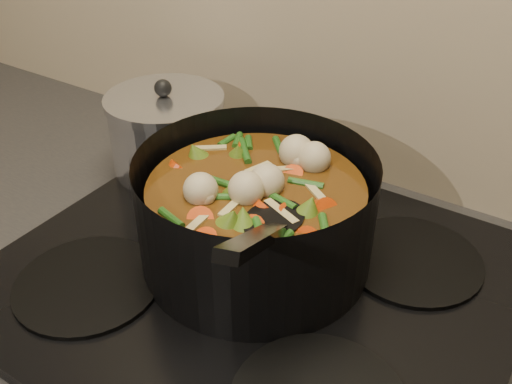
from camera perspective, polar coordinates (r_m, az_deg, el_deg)
The scene contains 3 objects.
stovetop at distance 0.74m, azimuth -0.18°, elevation -8.58°, with size 0.62×0.54×0.03m.
stockpot at distance 0.71m, azimuth 0.01°, elevation -2.30°, with size 0.32×0.39×0.22m.
saucepan at distance 0.92m, azimuth -8.87°, elevation 5.94°, with size 0.19×0.19×0.15m.
Camera 1 is at (0.30, 1.47, 1.42)m, focal length 40.00 mm.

